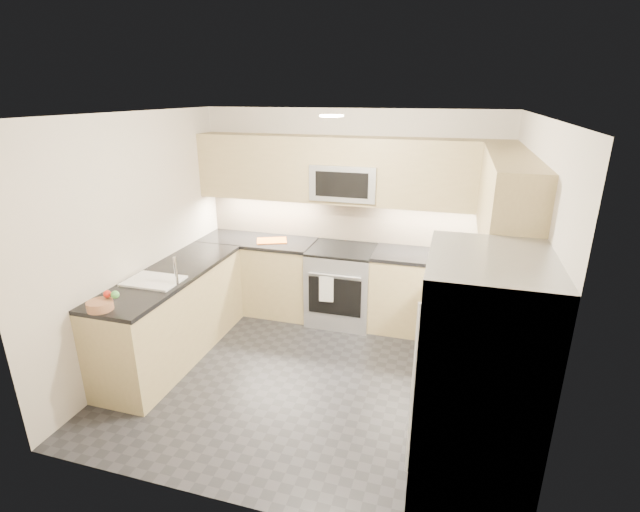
# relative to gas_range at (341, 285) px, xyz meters

# --- Properties ---
(floor) EXTENTS (3.60, 3.20, 0.00)m
(floor) POSITION_rel_gas_range_xyz_m (0.00, -1.28, -0.46)
(floor) COLOR black
(floor) RESTS_ON ground
(ceiling) EXTENTS (3.60, 3.20, 0.02)m
(ceiling) POSITION_rel_gas_range_xyz_m (0.00, -1.28, 2.04)
(ceiling) COLOR beige
(ceiling) RESTS_ON wall_back
(wall_back) EXTENTS (3.60, 0.02, 2.50)m
(wall_back) POSITION_rel_gas_range_xyz_m (0.00, 0.32, 0.79)
(wall_back) COLOR beige
(wall_back) RESTS_ON floor
(wall_front) EXTENTS (3.60, 0.02, 2.50)m
(wall_front) POSITION_rel_gas_range_xyz_m (0.00, -2.88, 0.79)
(wall_front) COLOR beige
(wall_front) RESTS_ON floor
(wall_left) EXTENTS (0.02, 3.20, 2.50)m
(wall_left) POSITION_rel_gas_range_xyz_m (-1.80, -1.28, 0.79)
(wall_left) COLOR beige
(wall_left) RESTS_ON floor
(wall_right) EXTENTS (0.02, 3.20, 2.50)m
(wall_right) POSITION_rel_gas_range_xyz_m (1.80, -1.28, 0.79)
(wall_right) COLOR beige
(wall_right) RESTS_ON floor
(base_cab_back_left) EXTENTS (1.42, 0.60, 0.90)m
(base_cab_back_left) POSITION_rel_gas_range_xyz_m (-1.09, 0.02, -0.01)
(base_cab_back_left) COLOR tan
(base_cab_back_left) RESTS_ON floor
(base_cab_back_right) EXTENTS (1.42, 0.60, 0.90)m
(base_cab_back_right) POSITION_rel_gas_range_xyz_m (1.09, 0.02, -0.01)
(base_cab_back_right) COLOR tan
(base_cab_back_right) RESTS_ON floor
(base_cab_right) EXTENTS (0.60, 1.70, 0.90)m
(base_cab_right) POSITION_rel_gas_range_xyz_m (1.50, -1.12, -0.01)
(base_cab_right) COLOR tan
(base_cab_right) RESTS_ON floor
(base_cab_peninsula) EXTENTS (0.60, 2.00, 0.90)m
(base_cab_peninsula) POSITION_rel_gas_range_xyz_m (-1.50, -1.28, -0.01)
(base_cab_peninsula) COLOR tan
(base_cab_peninsula) RESTS_ON floor
(countertop_back_left) EXTENTS (1.42, 0.63, 0.04)m
(countertop_back_left) POSITION_rel_gas_range_xyz_m (-1.09, 0.02, 0.47)
(countertop_back_left) COLOR black
(countertop_back_left) RESTS_ON base_cab_back_left
(countertop_back_right) EXTENTS (1.42, 0.63, 0.04)m
(countertop_back_right) POSITION_rel_gas_range_xyz_m (1.09, 0.02, 0.47)
(countertop_back_right) COLOR black
(countertop_back_right) RESTS_ON base_cab_back_right
(countertop_right) EXTENTS (0.63, 1.70, 0.04)m
(countertop_right) POSITION_rel_gas_range_xyz_m (1.50, -1.12, 0.47)
(countertop_right) COLOR black
(countertop_right) RESTS_ON base_cab_right
(countertop_peninsula) EXTENTS (0.63, 2.00, 0.04)m
(countertop_peninsula) POSITION_rel_gas_range_xyz_m (-1.50, -1.28, 0.47)
(countertop_peninsula) COLOR black
(countertop_peninsula) RESTS_ON base_cab_peninsula
(upper_cab_back) EXTENTS (3.60, 0.35, 0.75)m
(upper_cab_back) POSITION_rel_gas_range_xyz_m (0.00, 0.15, 1.37)
(upper_cab_back) COLOR tan
(upper_cab_back) RESTS_ON wall_back
(upper_cab_right) EXTENTS (0.35, 1.95, 0.75)m
(upper_cab_right) POSITION_rel_gas_range_xyz_m (1.62, -1.00, 1.37)
(upper_cab_right) COLOR tan
(upper_cab_right) RESTS_ON wall_right
(backsplash_back) EXTENTS (3.60, 0.01, 0.51)m
(backsplash_back) POSITION_rel_gas_range_xyz_m (0.00, 0.32, 0.74)
(backsplash_back) COLOR tan
(backsplash_back) RESTS_ON wall_back
(backsplash_right) EXTENTS (0.01, 2.30, 0.51)m
(backsplash_right) POSITION_rel_gas_range_xyz_m (1.80, -0.82, 0.74)
(backsplash_right) COLOR tan
(backsplash_right) RESTS_ON wall_right
(gas_range) EXTENTS (0.76, 0.65, 0.91)m
(gas_range) POSITION_rel_gas_range_xyz_m (0.00, 0.00, 0.00)
(gas_range) COLOR #9FA0A6
(gas_range) RESTS_ON floor
(range_cooktop) EXTENTS (0.76, 0.65, 0.03)m
(range_cooktop) POSITION_rel_gas_range_xyz_m (0.00, 0.00, 0.46)
(range_cooktop) COLOR black
(range_cooktop) RESTS_ON gas_range
(oven_door_glass) EXTENTS (0.62, 0.02, 0.45)m
(oven_door_glass) POSITION_rel_gas_range_xyz_m (0.00, -0.33, -0.01)
(oven_door_glass) COLOR black
(oven_door_glass) RESTS_ON gas_range
(oven_handle) EXTENTS (0.60, 0.02, 0.02)m
(oven_handle) POSITION_rel_gas_range_xyz_m (0.00, -0.35, 0.26)
(oven_handle) COLOR #B2B5BA
(oven_handle) RESTS_ON gas_range
(microwave) EXTENTS (0.76, 0.40, 0.40)m
(microwave) POSITION_rel_gas_range_xyz_m (0.00, 0.12, 1.24)
(microwave) COLOR #A2A6AA
(microwave) RESTS_ON upper_cab_back
(microwave_door) EXTENTS (0.60, 0.01, 0.28)m
(microwave_door) POSITION_rel_gas_range_xyz_m (0.00, -0.08, 1.24)
(microwave_door) COLOR black
(microwave_door) RESTS_ON microwave
(refrigerator) EXTENTS (0.70, 0.90, 1.80)m
(refrigerator) POSITION_rel_gas_range_xyz_m (1.45, -2.43, 0.45)
(refrigerator) COLOR #9FA2A6
(refrigerator) RESTS_ON floor
(fridge_handle_left) EXTENTS (0.02, 0.02, 1.20)m
(fridge_handle_left) POSITION_rel_gas_range_xyz_m (1.08, -2.61, 0.49)
(fridge_handle_left) COLOR #B2B5BA
(fridge_handle_left) RESTS_ON refrigerator
(fridge_handle_right) EXTENTS (0.02, 0.02, 1.20)m
(fridge_handle_right) POSITION_rel_gas_range_xyz_m (1.08, -2.25, 0.49)
(fridge_handle_right) COLOR #B2B5BA
(fridge_handle_right) RESTS_ON refrigerator
(sink_basin) EXTENTS (0.52, 0.38, 0.16)m
(sink_basin) POSITION_rel_gas_range_xyz_m (-1.50, -1.53, 0.42)
(sink_basin) COLOR white
(sink_basin) RESTS_ON base_cab_peninsula
(faucet) EXTENTS (0.03, 0.03, 0.28)m
(faucet) POSITION_rel_gas_range_xyz_m (-1.24, -1.53, 0.62)
(faucet) COLOR silver
(faucet) RESTS_ON countertop_peninsula
(utensil_bowl) EXTENTS (0.38, 0.38, 0.17)m
(utensil_bowl) POSITION_rel_gas_range_xyz_m (1.65, -0.11, 0.57)
(utensil_bowl) COLOR #50A346
(utensil_bowl) RESTS_ON countertop_back_right
(cutting_board) EXTENTS (0.43, 0.38, 0.01)m
(cutting_board) POSITION_rel_gas_range_xyz_m (-0.89, 0.00, 0.49)
(cutting_board) COLOR #C35512
(cutting_board) RESTS_ON countertop_back_left
(fruit_basket) EXTENTS (0.28, 0.28, 0.08)m
(fruit_basket) POSITION_rel_gas_range_xyz_m (-1.56, -2.18, 0.52)
(fruit_basket) COLOR #A7704E
(fruit_basket) RESTS_ON countertop_peninsula
(fruit_apple) EXTENTS (0.06, 0.06, 0.06)m
(fruit_apple) POSITION_rel_gas_range_xyz_m (-1.54, -2.10, 0.60)
(fruit_apple) COLOR red
(fruit_apple) RESTS_ON fruit_basket
(fruit_pear) EXTENTS (0.07, 0.07, 0.07)m
(fruit_pear) POSITION_rel_gas_range_xyz_m (-1.46, -2.09, 0.60)
(fruit_pear) COLOR #51A848
(fruit_pear) RESTS_ON fruit_basket
(dish_towel_check) EXTENTS (0.16, 0.03, 0.31)m
(dish_towel_check) POSITION_rel_gas_range_xyz_m (-0.09, -0.37, 0.10)
(dish_towel_check) COLOR white
(dish_towel_check) RESTS_ON oven_handle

